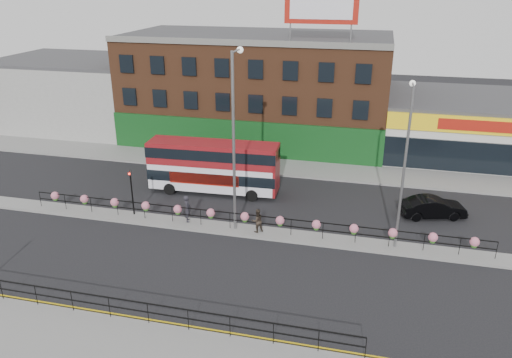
% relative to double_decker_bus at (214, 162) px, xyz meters
% --- Properties ---
extents(ground, '(120.00, 120.00, 0.00)m').
position_rel_double_decker_bus_xyz_m(ground, '(3.91, -5.67, -2.43)').
color(ground, black).
rests_on(ground, ground).
extents(north_pavement, '(60.00, 4.00, 0.15)m').
position_rel_double_decker_bus_xyz_m(north_pavement, '(3.91, 6.33, -2.35)').
color(north_pavement, gray).
rests_on(north_pavement, ground).
extents(median, '(60.00, 1.60, 0.15)m').
position_rel_double_decker_bus_xyz_m(median, '(3.91, -5.67, -2.35)').
color(median, gray).
rests_on(median, ground).
extents(yellow_line_inner, '(60.00, 0.10, 0.01)m').
position_rel_double_decker_bus_xyz_m(yellow_line_inner, '(3.91, -15.37, -2.42)').
color(yellow_line_inner, gold).
rests_on(yellow_line_inner, ground).
extents(yellow_line_outer, '(60.00, 0.10, 0.01)m').
position_rel_double_decker_bus_xyz_m(yellow_line_outer, '(3.91, -15.55, -2.42)').
color(yellow_line_outer, gold).
rests_on(yellow_line_outer, ground).
extents(brick_building, '(25.00, 12.21, 10.30)m').
position_rel_double_decker_bus_xyz_m(brick_building, '(-0.09, 14.29, 2.70)').
color(brick_building, brown).
rests_on(brick_building, ground).
extents(supermarket, '(15.00, 12.25, 5.30)m').
position_rel_double_decker_bus_xyz_m(supermarket, '(19.91, 14.23, 0.22)').
color(supermarket, silver).
rests_on(supermarket, ground).
extents(warehouse_west, '(15.50, 12.00, 7.30)m').
position_rel_double_decker_bus_xyz_m(warehouse_west, '(-20.34, 14.33, 1.22)').
color(warehouse_west, '#9A9995').
rests_on(warehouse_west, ground).
extents(billboard, '(6.00, 0.29, 4.40)m').
position_rel_double_decker_bus_xyz_m(billboard, '(6.41, 9.32, 10.75)').
color(billboard, '#A4190E').
rests_on(billboard, brick_building).
extents(median_railing, '(30.04, 0.56, 1.23)m').
position_rel_double_decker_bus_xyz_m(median_railing, '(3.91, -5.67, -1.38)').
color(median_railing, black).
rests_on(median_railing, median).
extents(south_railing, '(20.04, 0.05, 1.12)m').
position_rel_double_decker_bus_xyz_m(south_railing, '(1.91, -15.77, -1.47)').
color(south_railing, black).
rests_on(south_railing, south_pavement).
extents(double_decker_bus, '(9.88, 2.80, 3.95)m').
position_rel_double_decker_bus_xyz_m(double_decker_bus, '(0.00, 0.00, 0.00)').
color(double_decker_bus, white).
rests_on(double_decker_bus, ground).
extents(car, '(3.76, 5.13, 1.43)m').
position_rel_double_decker_bus_xyz_m(car, '(15.81, -0.53, -1.71)').
color(car, black).
rests_on(car, ground).
extents(pedestrian_a, '(0.96, 0.88, 1.85)m').
position_rel_double_decker_bus_xyz_m(pedestrian_a, '(-0.11, -5.39, -1.35)').
color(pedestrian_a, '#25242B').
rests_on(pedestrian_a, median).
extents(pedestrian_b, '(1.33, 1.32, 1.58)m').
position_rel_double_decker_bus_xyz_m(pedestrian_b, '(4.74, -5.72, -1.49)').
color(pedestrian_b, '#31281F').
rests_on(pedestrian_b, median).
extents(lamp_column_west, '(0.41, 1.98, 11.30)m').
position_rel_double_decker_bus_xyz_m(lamp_column_west, '(3.23, -5.32, 4.42)').
color(lamp_column_west, slate).
rests_on(lamp_column_west, median).
extents(lamp_column_east, '(0.35, 1.72, 9.79)m').
position_rel_double_decker_bus_xyz_m(lamp_column_east, '(13.29, -5.31, 3.52)').
color(lamp_column_east, slate).
rests_on(lamp_column_east, median).
extents(traffic_light_median, '(0.15, 0.28, 3.65)m').
position_rel_double_decker_bus_xyz_m(traffic_light_median, '(-4.09, -5.28, 0.04)').
color(traffic_light_median, black).
rests_on(traffic_light_median, median).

